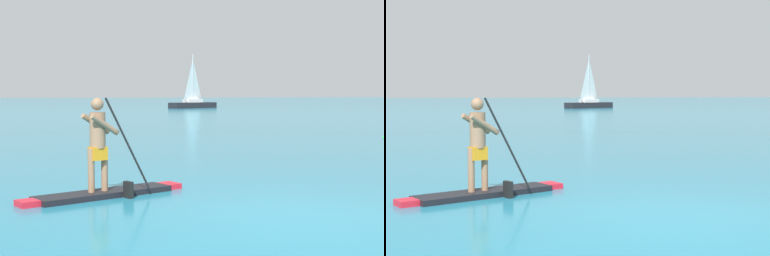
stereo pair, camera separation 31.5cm
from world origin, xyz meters
TOP-DOWN VIEW (x-y plane):
  - ground at (0.00, 0.00)m, footprint 440.00×440.00m
  - paddleboarder_mid_center at (-2.37, 2.36)m, footprint 2.91×1.45m
  - sailboat_right_horizon at (16.20, 57.00)m, footprint 6.34×4.02m

SIDE VIEW (x-z plane):
  - ground at x=0.00m, z-range 0.00..0.00m
  - paddleboarder_mid_center at x=-2.37m, z-range -0.46..1.25m
  - sailboat_right_horizon at x=16.20m, z-range -2.35..3.94m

